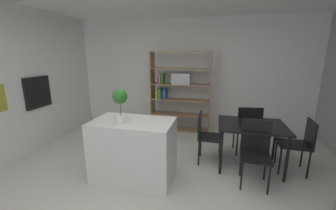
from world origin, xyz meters
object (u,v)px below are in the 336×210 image
potted_plant_on_island (120,103)px  dining_chair_near (255,147)px  dining_chair_far (248,126)px  built_in_oven (38,92)px  open_bookshelf (177,91)px  dining_chair_island_side (205,133)px  dining_chair_window_side (301,141)px  kitchen_island (134,150)px  dining_table (251,129)px

potted_plant_on_island → dining_chair_near: size_ratio=0.52×
potted_plant_on_island → dining_chair_far: potted_plant_on_island is taller
built_in_oven → dining_chair_far: bearing=7.5°
built_in_oven → open_bookshelf: (2.51, 1.59, -0.15)m
open_bookshelf → built_in_oven: bearing=-147.6°
dining_chair_island_side → dining_chair_far: bearing=-58.8°
dining_chair_window_side → dining_chair_far: bearing=-117.1°
open_bookshelf → dining_chair_window_side: (2.28, -1.51, -0.45)m
open_bookshelf → dining_chair_near: 2.51m
potted_plant_on_island → dining_chair_window_side: 2.85m
built_in_oven → dining_chair_near: bearing=-4.9°
dining_chair_window_side → dining_chair_island_side: bearing=-85.8°
dining_chair_window_side → dining_chair_far: size_ratio=0.93×
kitchen_island → dining_chair_island_side: size_ratio=1.36×
built_in_oven → dining_chair_window_side: bearing=1.0°
built_in_oven → open_bookshelf: bearing=32.4°
built_in_oven → open_bookshelf: 2.97m
open_bookshelf → dining_chair_island_side: bearing=-62.1°
kitchen_island → built_in_oven: bearing=164.0°
dining_chair_island_side → dining_chair_far: 0.87m
dining_table → dining_chair_window_side: bearing=-0.6°
built_in_oven → dining_chair_far: 4.13m
dining_table → dining_chair_near: 0.45m
potted_plant_on_island → dining_chair_far: bearing=34.4°
dining_chair_near → dining_chair_far: size_ratio=0.99×
open_bookshelf → dining_chair_window_side: bearing=-33.5°
dining_chair_far → dining_chair_island_side: bearing=24.1°
built_in_oven → dining_chair_near: size_ratio=0.66×
dining_table → dining_chair_island_side: size_ratio=1.20×
dining_chair_far → built_in_oven: bearing=1.1°
open_bookshelf → dining_table: open_bookshelf is taller
dining_chair_near → dining_chair_far: (0.00, 0.88, 0.02)m
open_bookshelf → dining_chair_near: (1.54, -1.94, -0.44)m
dining_chair_island_side → built_in_oven: bearing=92.3°
open_bookshelf → potted_plant_on_island: bearing=-98.6°
dining_chair_far → dining_chair_window_side: bearing=142.0°
kitchen_island → dining_table: size_ratio=1.13×
potted_plant_on_island → dining_table: (1.89, 0.86, -0.53)m
kitchen_island → potted_plant_on_island: (-0.12, -0.11, 0.75)m
kitchen_island → potted_plant_on_island: bearing=-137.6°
kitchen_island → dining_chair_island_side: bearing=35.9°
dining_chair_far → kitchen_island: bearing=27.3°
kitchen_island → dining_chair_near: 1.80m
kitchen_island → dining_chair_near: bearing=9.9°
dining_chair_island_side → dining_table: bearing=-89.4°
potted_plant_on_island → open_bookshelf: bearing=81.4°
kitchen_island → dining_chair_near: size_ratio=1.27×
kitchen_island → open_bookshelf: 2.32m
dining_chair_near → dining_chair_island_side: dining_chair_near is taller
kitchen_island → dining_chair_window_side: bearing=16.3°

